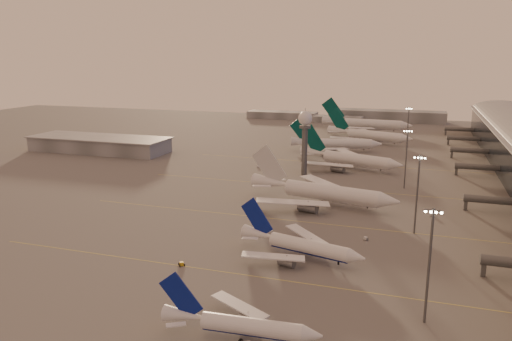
% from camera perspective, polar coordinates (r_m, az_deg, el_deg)
% --- Properties ---
extents(ground, '(700.00, 700.00, 0.00)m').
position_cam_1_polar(ground, '(126.32, -9.32, -12.63)').
color(ground, '#5C5959').
rests_on(ground, ground).
extents(taxiway_markings, '(180.00, 185.25, 0.02)m').
position_cam_1_polar(taxiway_markings, '(167.30, 9.00, -6.06)').
color(taxiway_markings, gold).
rests_on(taxiway_markings, ground).
extents(hangar, '(82.00, 27.00, 8.50)m').
position_cam_1_polar(hangar, '(300.94, -17.47, 2.91)').
color(hangar, slate).
rests_on(hangar, ground).
extents(radar_tower, '(6.40, 6.40, 31.10)m').
position_cam_1_polar(radar_tower, '(228.21, 5.62, 4.60)').
color(radar_tower, '#4F5156').
rests_on(radar_tower, ground).
extents(mast_a, '(3.60, 0.56, 25.00)m').
position_cam_1_polar(mast_a, '(108.38, 19.20, -9.74)').
color(mast_a, '#4F5156').
rests_on(mast_a, ground).
extents(mast_b, '(3.60, 0.56, 25.00)m').
position_cam_1_polar(mast_b, '(160.61, 17.95, -2.24)').
color(mast_b, '#4F5156').
rests_on(mast_b, ground).
extents(mast_c, '(3.60, 0.56, 25.00)m').
position_cam_1_polar(mast_c, '(214.30, 16.79, 1.59)').
color(mast_c, '#4F5156').
rests_on(mast_c, ground).
extents(mast_d, '(3.60, 0.56, 25.00)m').
position_cam_1_polar(mast_d, '(303.16, 16.96, 4.82)').
color(mast_d, '#4F5156').
rests_on(mast_d, ground).
extents(distant_horizon, '(165.00, 37.50, 9.00)m').
position_cam_1_polar(distant_horizon, '(431.56, 11.30, 6.13)').
color(distant_horizon, slate).
rests_on(distant_horizon, ground).
extents(narrowbody_near, '(32.94, 26.25, 12.87)m').
position_cam_1_polar(narrowbody_near, '(101.80, -1.82, -17.53)').
color(narrowbody_near, silver).
rests_on(narrowbody_near, ground).
extents(narrowbody_mid, '(37.27, 29.39, 14.82)m').
position_cam_1_polar(narrowbody_mid, '(138.72, 5.09, -8.73)').
color(narrowbody_mid, silver).
rests_on(narrowbody_mid, ground).
extents(widebody_white, '(58.02, 46.05, 20.63)m').
position_cam_1_polar(widebody_white, '(186.84, 7.56, -2.82)').
color(widebody_white, silver).
rests_on(widebody_white, ground).
extents(greentail_a, '(53.01, 42.10, 20.01)m').
position_cam_1_polar(greentail_a, '(248.39, 10.65, 1.05)').
color(greentail_a, silver).
rests_on(greentail_a, ground).
extents(greentail_b, '(52.38, 41.92, 19.20)m').
position_cam_1_polar(greentail_b, '(291.30, 9.18, 2.84)').
color(greentail_b, silver).
rests_on(greentail_b, ground).
extents(greentail_c, '(55.52, 44.06, 21.04)m').
position_cam_1_polar(greentail_c, '(323.07, 12.76, 3.75)').
color(greentail_c, silver).
rests_on(greentail_c, ground).
extents(greentail_d, '(65.86, 53.00, 23.92)m').
position_cam_1_polar(greentail_d, '(371.04, 12.50, 5.02)').
color(greentail_d, silver).
rests_on(greentail_d, ground).
extents(gsv_tug_mid, '(3.77, 3.90, 0.97)m').
position_cam_1_polar(gsv_tug_mid, '(135.46, -8.50, -10.53)').
color(gsv_tug_mid, gold).
rests_on(gsv_tug_mid, ground).
extents(gsv_truck_b, '(5.55, 3.90, 2.12)m').
position_cam_1_polar(gsv_truck_b, '(154.43, 12.57, -7.45)').
color(gsv_truck_b, silver).
rests_on(gsv_truck_b, ground).
extents(gsv_truck_c, '(4.34, 5.53, 2.14)m').
position_cam_1_polar(gsv_truck_c, '(172.78, 0.13, -4.89)').
color(gsv_truck_c, gold).
rests_on(gsv_truck_c, ground).
extents(gsv_catering_b, '(5.63, 3.41, 4.31)m').
position_cam_1_polar(gsv_catering_b, '(183.16, 19.54, -4.27)').
color(gsv_catering_b, silver).
rests_on(gsv_catering_b, ground).
extents(gsv_tug_far, '(2.74, 3.58, 0.90)m').
position_cam_1_polar(gsv_tug_far, '(201.29, 9.72, -2.65)').
color(gsv_tug_far, silver).
rests_on(gsv_tug_far, ground).
extents(gsv_truck_d, '(3.76, 6.03, 2.29)m').
position_cam_1_polar(gsv_truck_d, '(247.10, 0.23, 0.65)').
color(gsv_truck_d, silver).
rests_on(gsv_truck_d, ground).
extents(gsv_tug_hangar, '(4.40, 3.66, 1.09)m').
position_cam_1_polar(gsv_tug_hangar, '(267.46, 13.73, 1.10)').
color(gsv_tug_hangar, silver).
rests_on(gsv_tug_hangar, ground).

